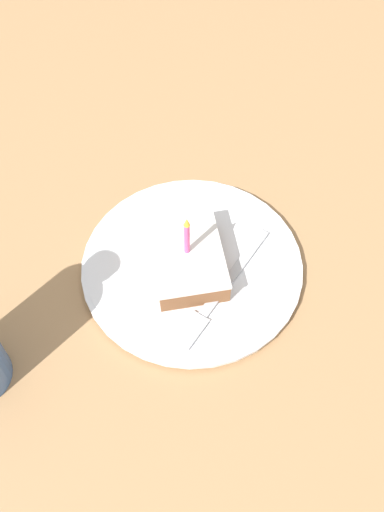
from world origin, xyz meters
TOP-DOWN VIEW (x-y plane):
  - ground_plane at (0.00, 0.00)m, footprint 2.40×2.40m
  - plate at (0.02, 0.01)m, footprint 0.28×0.28m
  - cake_slice at (0.01, 0.01)m, footprint 0.09×0.12m
  - fork at (0.04, -0.04)m, footprint 0.15×0.15m

SIDE VIEW (x-z plane):
  - ground_plane at x=0.00m, z-range -0.04..0.00m
  - plate at x=0.02m, z-range 0.00..0.01m
  - fork at x=0.04m, z-range 0.01..0.02m
  - cake_slice at x=0.01m, z-range -0.02..0.08m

